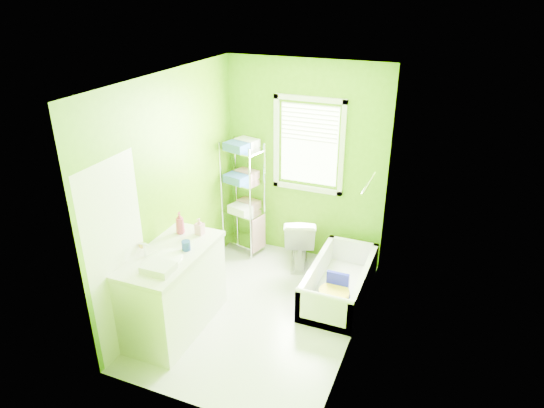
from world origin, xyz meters
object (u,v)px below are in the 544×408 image
at_px(wire_shelf_unit, 244,186).
at_px(toilet, 299,240).
at_px(bathtub, 338,286).
at_px(vanity, 173,288).

bearing_deg(wire_shelf_unit, toilet, -5.30).
height_order(bathtub, toilet, toilet).
height_order(toilet, wire_shelf_unit, wire_shelf_unit).
xyz_separation_m(toilet, wire_shelf_unit, (-0.82, 0.08, 0.60)).
relative_size(toilet, wire_shelf_unit, 0.45).
bearing_deg(toilet, wire_shelf_unit, -24.79).
bearing_deg(bathtub, wire_shelf_unit, 157.91).
bearing_deg(vanity, wire_shelf_unit, 90.46).
bearing_deg(toilet, vanity, 45.50).
relative_size(bathtub, vanity, 1.11).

